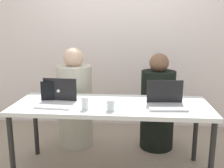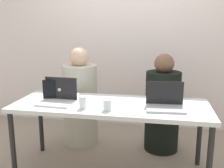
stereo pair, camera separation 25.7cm
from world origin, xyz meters
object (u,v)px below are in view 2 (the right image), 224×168
(person_on_right, at_px, (162,108))
(water_glass_left, at_px, (83,103))
(person_on_left, at_px, (80,102))
(laptop_back_left, at_px, (61,94))
(laptop_front_right, at_px, (165,103))
(laptop_front_left, at_px, (58,98))
(water_glass_center, at_px, (107,106))

(person_on_right, bearing_deg, water_glass_left, 44.92)
(person_on_left, xyz_separation_m, laptop_back_left, (-0.04, -0.52, 0.23))
(laptop_back_left, distance_m, laptop_front_right, 1.07)
(laptop_back_left, bearing_deg, water_glass_left, 127.09)
(laptop_front_left, relative_size, laptop_back_left, 0.94)
(laptop_front_left, distance_m, laptop_back_left, 0.16)
(person_on_left, relative_size, laptop_back_left, 3.24)
(laptop_back_left, height_order, water_glass_center, laptop_back_left)
(person_on_left, height_order, person_on_right, person_on_left)
(laptop_front_left, relative_size, laptop_front_right, 0.98)
(laptop_front_left, xyz_separation_m, water_glass_left, (0.29, -0.13, -0.00))
(laptop_front_left, bearing_deg, water_glass_center, -11.27)
(laptop_front_left, height_order, water_glass_left, laptop_front_left)
(laptop_back_left, height_order, laptop_front_right, laptop_front_right)
(person_on_right, bearing_deg, water_glass_center, 55.94)
(laptop_front_left, distance_m, water_glass_left, 0.32)
(person_on_right, distance_m, laptop_back_left, 1.20)
(person_on_right, xyz_separation_m, laptop_back_left, (-1.04, -0.52, 0.26))
(person_on_left, xyz_separation_m, person_on_right, (1.01, 0.00, -0.03))
(laptop_front_left, relative_size, water_glass_left, 3.12)
(person_on_right, relative_size, water_glass_center, 11.69)
(person_on_right, bearing_deg, laptop_front_left, 30.54)
(person_on_left, relative_size, water_glass_left, 10.76)
(person_on_right, xyz_separation_m, laptop_front_right, (0.01, -0.67, 0.26))
(person_on_right, bearing_deg, laptop_back_left, 23.31)
(laptop_back_left, xyz_separation_m, laptop_front_right, (1.06, -0.15, 0.00))
(person_on_left, bearing_deg, water_glass_center, 124.44)
(person_on_left, relative_size, laptop_front_left, 3.44)
(water_glass_left, bearing_deg, laptop_back_left, 137.92)
(laptop_front_right, height_order, water_glass_left, laptop_front_right)
(person_on_left, bearing_deg, laptop_front_right, 149.30)
(laptop_front_left, bearing_deg, water_glass_left, -19.60)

